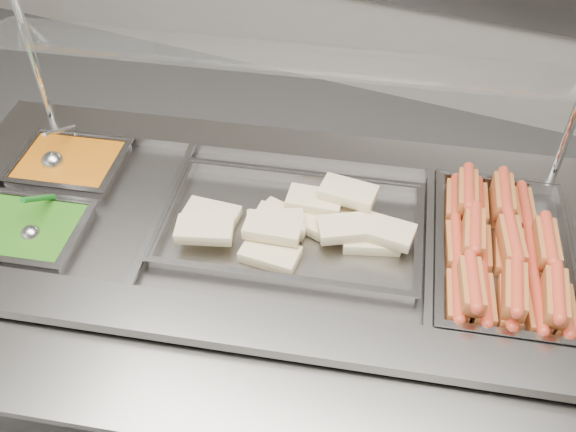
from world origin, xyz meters
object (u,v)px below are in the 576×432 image
at_px(serving_spoon, 33,228).
at_px(steam_counter, 273,320).
at_px(sneeze_guard, 284,60).
at_px(pan_hotdogs, 502,259).
at_px(pan_wraps, 292,229).
at_px(ladle, 54,160).

bearing_deg(serving_spoon, steam_counter, 26.42).
relative_size(sneeze_guard, serving_spoon, 9.64).
bearing_deg(steam_counter, pan_hotdogs, 12.72).
height_order(steam_counter, serving_spoon, serving_spoon).
bearing_deg(pan_hotdogs, sneeze_guard, 173.44).
distance_m(sneeze_guard, serving_spoon, 0.82).
xyz_separation_m(steam_counter, pan_wraps, (0.06, 0.01, 0.44)).
xyz_separation_m(pan_wraps, serving_spoon, (-0.64, -0.30, 0.04)).
distance_m(sneeze_guard, pan_hotdogs, 0.80).
relative_size(pan_hotdogs, ladle, 3.14).
bearing_deg(ladle, serving_spoon, -63.27).
bearing_deg(serving_spoon, ladle, 116.73).
height_order(pan_hotdogs, serving_spoon, serving_spoon).
xyz_separation_m(ladle, serving_spoon, (0.13, -0.27, 0.00)).
relative_size(steam_counter, sneeze_guard, 1.20).
bearing_deg(steam_counter, serving_spoon, -153.58).
distance_m(pan_wraps, serving_spoon, 0.71).
bearing_deg(serving_spoon, pan_wraps, 25.24).
distance_m(steam_counter, serving_spoon, 0.80).
bearing_deg(pan_hotdogs, ladle, -172.97).
relative_size(steam_counter, ladle, 10.36).
bearing_deg(sneeze_guard, ladle, -159.96).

